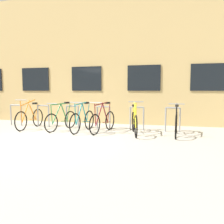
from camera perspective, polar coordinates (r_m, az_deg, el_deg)
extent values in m
plane|color=#B2ADA0|center=(6.70, -15.75, -6.57)|extent=(42.00, 42.00, 0.00)
cube|color=tan|center=(12.50, -1.69, 11.52)|extent=(28.00, 6.19, 5.37)
cube|color=black|center=(10.52, -19.11, 7.93)|extent=(1.30, 0.04, 1.00)
cube|color=black|center=(9.47, -6.60, 8.50)|extent=(1.30, 0.04, 1.00)
cube|color=black|center=(8.95, 8.19, 8.65)|extent=(1.30, 0.04, 1.00)
cube|color=black|center=(9.05, 23.66, 8.21)|extent=(1.30, 0.04, 1.00)
cylinder|color=gray|center=(9.71, -24.56, -0.73)|extent=(0.05, 0.05, 0.81)
cylinder|color=gray|center=(9.43, -22.34, -0.81)|extent=(0.05, 0.05, 0.81)
cylinder|color=gray|center=(9.54, -23.56, 1.64)|extent=(0.46, 0.05, 0.05)
cylinder|color=gray|center=(9.02, -18.52, -0.96)|extent=(0.05, 0.05, 0.81)
cylinder|color=gray|center=(8.79, -15.96, -1.05)|extent=(0.05, 0.05, 0.81)
cylinder|color=gray|center=(8.87, -17.33, 1.59)|extent=(0.46, 0.05, 0.05)
cylinder|color=gray|center=(8.46, -11.59, -1.20)|extent=(0.05, 0.05, 0.81)
cylinder|color=gray|center=(8.27, -8.68, -1.30)|extent=(0.05, 0.05, 0.81)
cylinder|color=gray|center=(8.32, -10.20, 1.51)|extent=(0.46, 0.05, 0.05)
cylinder|color=gray|center=(8.03, -3.79, -1.45)|extent=(0.05, 0.05, 0.81)
cylinder|color=gray|center=(7.91, -0.58, -1.55)|extent=(0.05, 0.05, 0.81)
cylinder|color=gray|center=(7.92, -2.21, 1.40)|extent=(0.46, 0.05, 0.05)
cylinder|color=gray|center=(7.76, 4.72, -1.70)|extent=(0.05, 0.05, 0.81)
cylinder|color=gray|center=(7.71, 8.11, -1.79)|extent=(0.05, 0.05, 0.81)
cylinder|color=gray|center=(7.69, 6.44, 1.24)|extent=(0.46, 0.05, 0.05)
cylinder|color=gray|center=(7.68, 13.61, -1.92)|extent=(0.05, 0.05, 0.81)
cylinder|color=gray|center=(7.70, 17.05, -1.99)|extent=(0.05, 0.05, 0.81)
cylinder|color=gray|center=(7.64, 15.41, 1.05)|extent=(0.46, 0.05, 0.05)
torus|color=black|center=(8.39, -10.68, -1.93)|extent=(0.20, 0.63, 0.65)
torus|color=black|center=(7.63, -15.37, -2.78)|extent=(0.20, 0.63, 0.65)
cylinder|color=#1E7238|center=(7.80, -14.04, -0.44)|extent=(0.15, 0.48, 0.69)
cylinder|color=#1E7238|center=(8.09, -12.21, -0.23)|extent=(0.12, 0.35, 0.67)
cylinder|color=#1E7238|center=(7.90, -13.31, 2.03)|extent=(0.23, 0.76, 0.05)
cylinder|color=#1E7238|center=(8.20, -11.76, -2.29)|extent=(0.15, 0.50, 0.07)
cylinder|color=#1E7238|center=(8.29, -11.10, 0.08)|extent=(0.07, 0.20, 0.62)
cylinder|color=#1E7238|center=(7.61, -15.30, -0.45)|extent=(0.05, 0.08, 0.62)
cube|color=black|center=(8.19, -11.54, 2.36)|extent=(0.15, 0.22, 0.06)
cylinder|color=gray|center=(7.60, -15.24, 2.12)|extent=(0.43, 0.13, 0.03)
torus|color=black|center=(7.58, 5.47, -2.48)|extent=(0.19, 0.68, 0.69)
torus|color=black|center=(6.56, 6.17, -3.74)|extent=(0.19, 0.68, 0.69)
cylinder|color=yellow|center=(6.80, 5.99, -0.66)|extent=(0.14, 0.49, 0.76)
cylinder|color=yellow|center=(7.20, 5.71, -0.97)|extent=(0.11, 0.37, 0.60)
cylinder|color=yellow|center=(6.94, 5.89, 1.87)|extent=(0.21, 0.80, 0.20)
cylinder|color=yellow|center=(7.33, 5.63, -2.95)|extent=(0.13, 0.51, 0.07)
cylinder|color=yellow|center=(7.46, 5.55, -0.55)|extent=(0.07, 0.20, 0.54)
cylinder|color=yellow|center=(6.54, 6.19, -0.69)|extent=(0.04, 0.08, 0.70)
cube|color=black|center=(7.34, 5.62, 1.67)|extent=(0.14, 0.22, 0.06)
cylinder|color=gray|center=(6.53, 6.20, 2.63)|extent=(0.44, 0.12, 0.03)
torus|color=black|center=(9.10, -18.52, -1.38)|extent=(0.04, 0.70, 0.70)
torus|color=black|center=(8.22, -22.38, -2.23)|extent=(0.04, 0.70, 0.70)
cylinder|color=orange|center=(8.43, -21.32, 0.23)|extent=(0.04, 0.51, 0.77)
cylinder|color=orange|center=(8.78, -19.78, -0.06)|extent=(0.04, 0.38, 0.61)
cylinder|color=orange|center=(8.55, -20.73, 2.29)|extent=(0.04, 0.84, 0.20)
cylinder|color=orange|center=(8.88, -19.41, -1.74)|extent=(0.03, 0.53, 0.07)
cylinder|color=orange|center=(9.00, -18.88, 0.25)|extent=(0.03, 0.20, 0.55)
cylinder|color=orange|center=(8.21, -22.37, 0.23)|extent=(0.03, 0.08, 0.70)
cube|color=black|center=(8.90, -19.24, 2.12)|extent=(0.10, 0.20, 0.06)
cylinder|color=gray|center=(8.20, -22.37, 2.90)|extent=(0.44, 0.03, 0.03)
torus|color=black|center=(8.00, -5.86, -2.07)|extent=(0.14, 0.69, 0.69)
torus|color=black|center=(7.15, -9.48, -3.03)|extent=(0.14, 0.69, 0.69)
cylinder|color=teal|center=(7.34, -8.44, -0.42)|extent=(0.10, 0.47, 0.72)
cylinder|color=teal|center=(7.67, -7.03, -0.35)|extent=(0.08, 0.35, 0.66)
cylinder|color=teal|center=(7.45, -7.87, 2.17)|extent=(0.14, 0.76, 0.09)
cylinder|color=teal|center=(7.79, -6.69, -2.47)|extent=(0.09, 0.49, 0.07)
cylinder|color=teal|center=(7.89, -6.18, 0.00)|extent=(0.05, 0.20, 0.60)
cylinder|color=teal|center=(7.13, -9.42, -0.41)|extent=(0.04, 0.08, 0.65)
cube|color=black|center=(7.78, -6.51, 2.35)|extent=(0.13, 0.21, 0.06)
cylinder|color=gray|center=(7.12, -9.36, 2.46)|extent=(0.44, 0.09, 0.03)
torus|color=black|center=(7.89, -0.53, -2.21)|extent=(0.19, 0.66, 0.67)
torus|color=black|center=(6.97, -4.45, -3.26)|extent=(0.19, 0.66, 0.67)
cylinder|color=maroon|center=(7.18, -3.29, -0.53)|extent=(0.15, 0.50, 0.73)
cylinder|color=maroon|center=(7.55, -1.74, -0.42)|extent=(0.12, 0.38, 0.67)
cylinder|color=maroon|center=(7.31, -2.63, 2.16)|extent=(0.22, 0.82, 0.09)
cylinder|color=maroon|center=(7.66, -1.42, -2.63)|extent=(0.14, 0.52, 0.07)
cylinder|color=maroon|center=(7.78, -0.83, -0.07)|extent=(0.07, 0.20, 0.62)
cylinder|color=maroon|center=(6.95, -4.36, -0.55)|extent=(0.04, 0.08, 0.66)
cube|color=black|center=(7.67, -1.14, 2.37)|extent=(0.14, 0.22, 0.06)
cylinder|color=gray|center=(6.94, -4.28, 2.43)|extent=(0.43, 0.12, 0.03)
torus|color=black|center=(7.59, 16.26, -2.57)|extent=(0.09, 0.72, 0.72)
torus|color=black|center=(6.64, 16.11, -3.70)|extent=(0.09, 0.72, 0.72)
cylinder|color=black|center=(6.86, 16.22, -0.98)|extent=(0.07, 0.46, 0.70)
cylinder|color=black|center=(7.23, 16.26, -1.03)|extent=(0.06, 0.33, 0.60)
cylinder|color=black|center=(6.98, 16.31, 1.54)|extent=(0.09, 0.74, 0.13)
cylinder|color=black|center=(7.35, 16.22, -3.02)|extent=(0.06, 0.48, 0.07)
cylinder|color=black|center=(7.47, 16.30, -0.64)|extent=(0.04, 0.20, 0.54)
cylinder|color=black|center=(6.62, 16.19, -0.98)|extent=(0.03, 0.08, 0.63)
cube|color=black|center=(7.35, 16.35, 1.59)|extent=(0.11, 0.21, 0.06)
cylinder|color=gray|center=(6.62, 16.27, 2.00)|extent=(0.44, 0.06, 0.03)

